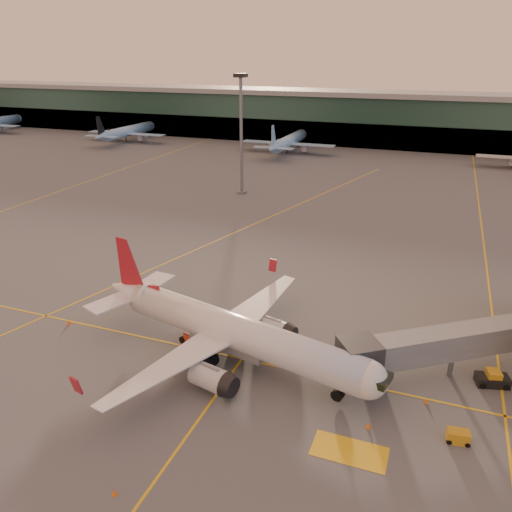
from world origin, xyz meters
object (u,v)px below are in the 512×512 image
(catering_truck, at_px, (197,326))
(main_airplane, at_px, (229,331))
(gpu_cart, at_px, (458,437))
(pushback_tug, at_px, (493,379))

(catering_truck, bearing_deg, main_airplane, 2.64)
(catering_truck, distance_m, gpu_cart, 27.37)
(gpu_cart, xyz_separation_m, pushback_tug, (3.05, 9.28, 0.11))
(main_airplane, xyz_separation_m, gpu_cart, (22.26, -4.36, -2.84))
(catering_truck, xyz_separation_m, pushback_tug, (29.74, 3.49, -1.64))
(gpu_cart, bearing_deg, main_airplane, 161.62)
(pushback_tug, bearing_deg, main_airplane, 176.19)
(main_airplane, xyz_separation_m, pushback_tug, (25.32, 4.92, -2.73))
(catering_truck, relative_size, gpu_cart, 2.88)
(main_airplane, bearing_deg, pushback_tug, 24.40)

